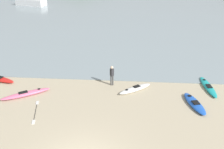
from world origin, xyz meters
name	(u,v)px	position (x,y,z in m)	size (l,w,h in m)	color
bay_water	(121,5)	(0.00, 44.49, 0.03)	(160.00, 70.00, 0.06)	gray
kayak_on_sand_0	(135,89)	(2.74, 7.95, 0.15)	(2.64, 2.26, 0.35)	white
kayak_on_sand_1	(26,94)	(-5.25, 6.52, 0.16)	(3.28, 2.43, 0.37)	#E5668C
kayak_on_sand_2	(195,103)	(6.81, 6.14, 0.14)	(1.46, 3.08, 0.32)	blue
kayak_on_sand_4	(208,87)	(8.38, 8.78, 0.13)	(0.89, 3.54, 0.30)	teal
person_near_waterline	(112,74)	(0.91, 8.73, 0.94)	(0.33, 0.29, 1.64)	#4C4C4C
moored_boat_3	(31,2)	(-17.91, 42.33, 0.68)	(6.35, 3.77, 1.24)	white
loose_paddle	(35,112)	(-3.82, 4.45, 0.01)	(0.82, 2.75, 0.03)	black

